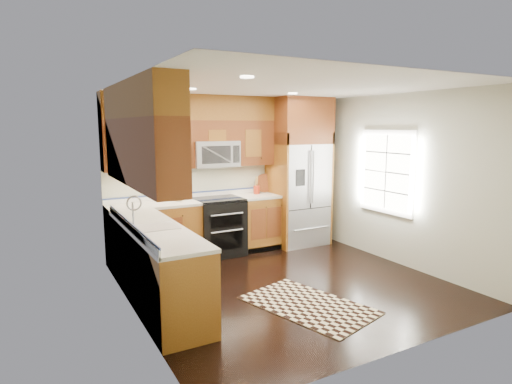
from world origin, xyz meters
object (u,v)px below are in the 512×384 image
knife_block (178,194)px  utensil_crock (257,188)px  range (219,227)px  rug (308,305)px  refrigerator (299,172)px

knife_block → utensil_crock: (1.43, 0.01, -0.01)m
range → rug: 2.44m
refrigerator → knife_block: 2.21m
rug → knife_block: bearing=90.6°
refrigerator → rug: bearing=-121.6°
utensil_crock → range: bearing=-170.7°
rug → utensil_crock: utensil_crock is taller
rug → range: bearing=76.5°
range → utensil_crock: utensil_crock is taller
knife_block → utensil_crock: bearing=0.4°
rug → knife_block: 2.82m
range → knife_block: knife_block is taller
refrigerator → utensil_crock: refrigerator is taller
refrigerator → rug: (-1.45, -2.35, -1.30)m
range → utensil_crock: (0.78, 0.13, 0.58)m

